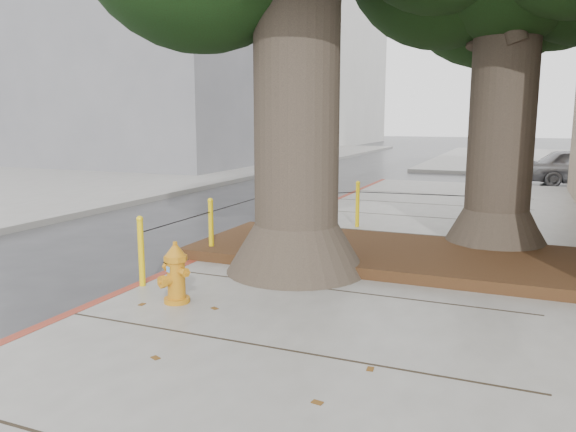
# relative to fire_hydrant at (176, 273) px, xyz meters

# --- Properties ---
(ground) EXTENTS (140.00, 140.00, 0.00)m
(ground) POSITION_rel_fire_hydrant_xyz_m (1.09, -0.80, -0.52)
(ground) COLOR #28282B
(ground) RESTS_ON ground
(sidewalk_opposite) EXTENTS (14.00, 60.00, 0.15)m
(sidewalk_opposite) POSITION_rel_fire_hydrant_xyz_m (-12.91, 9.20, -0.44)
(sidewalk_opposite) COLOR slate
(sidewalk_opposite) RESTS_ON ground
(curb_red) EXTENTS (0.14, 26.00, 0.16)m
(curb_red) POSITION_rel_fire_hydrant_xyz_m (-0.91, 1.70, -0.44)
(curb_red) COLOR maroon
(curb_red) RESTS_ON ground
(planter_bed) EXTENTS (6.40, 2.60, 0.16)m
(planter_bed) POSITION_rel_fire_hydrant_xyz_m (1.99, 3.10, -0.29)
(planter_bed) COLOR black
(planter_bed) RESTS_ON sidewalk_main
(building_far_grey) EXTENTS (12.00, 16.00, 12.00)m
(building_far_grey) POSITION_rel_fire_hydrant_xyz_m (-13.91, 21.20, 5.48)
(building_far_grey) COLOR slate
(building_far_grey) RESTS_ON ground
(building_far_white) EXTENTS (12.00, 18.00, 15.00)m
(building_far_white) POSITION_rel_fire_hydrant_xyz_m (-15.91, 44.20, 6.98)
(building_far_white) COLOR silver
(building_far_white) RESTS_ON ground
(bollard_ring) EXTENTS (3.79, 5.39, 0.95)m
(bollard_ring) POSITION_rel_fire_hydrant_xyz_m (0.23, 3.58, 0.15)
(bollard_ring) COLOR yellow
(bollard_ring) RESTS_ON sidewalk_main
(fire_hydrant) EXTENTS (0.41, 0.41, 0.75)m
(fire_hydrant) POSITION_rel_fire_hydrant_xyz_m (0.00, 0.00, 0.00)
(fire_hydrant) COLOR orange
(fire_hydrant) RESTS_ON sidewalk_main
(car_dark) EXTENTS (1.69, 3.97, 1.14)m
(car_dark) POSITION_rel_fire_hydrant_xyz_m (-10.45, 17.98, 0.05)
(car_dark) COLOR black
(car_dark) RESTS_ON ground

